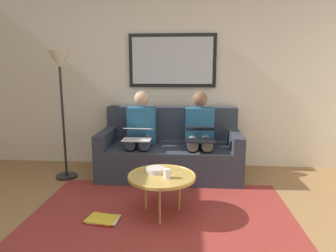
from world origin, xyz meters
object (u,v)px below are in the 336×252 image
bowl (156,170)px  person_left (200,132)px  person_right (141,131)px  cup (167,174)px  laptop_black (200,134)px  framed_mirror (172,61)px  magazine_stack (102,219)px  coffee_table (161,177)px  standing_lamp (60,74)px  laptop_white (138,133)px  couch (170,152)px

bowl → person_left: bearing=-113.3°
bowl → person_right: person_right is taller
cup → laptop_black: bearing=-108.8°
person_left → person_right: size_ratio=1.00×
laptop_black → person_right: (0.79, -0.23, -0.02)m
framed_mirror → magazine_stack: framed_mirror is taller
cup → bowl: (0.13, -0.15, -0.02)m
coffee_table → bowl: (0.07, -0.08, 0.04)m
standing_lamp → laptop_white: bearing=177.3°
magazine_stack → standing_lamp: bearing=-54.1°
person_right → standing_lamp: standing_lamp is taller
framed_mirror → person_right: (0.39, 0.46, -0.94)m
coffee_table → cup: bearing=131.8°
laptop_white → magazine_stack: bearing=81.7°
bowl → person_left: person_left is taller
couch → bowl: (0.07, 1.14, 0.12)m
laptop_black → person_right: size_ratio=0.34×
person_right → laptop_white: 0.25m
coffee_table → cup: size_ratio=7.42×
laptop_black → person_right: 0.82m
magazine_stack → person_right: bearing=-96.8°
person_right → standing_lamp: (0.98, 0.20, 0.76)m
person_right → laptop_white: person_right is taller
laptop_white → standing_lamp: (0.98, -0.05, 0.74)m
framed_mirror → magazine_stack: 2.42m
laptop_white → magazine_stack: size_ratio=1.04×
couch → laptop_white: size_ratio=5.29×
person_left → person_right: bearing=0.0°
couch → magazine_stack: bearing=68.5°
couch → laptop_black: couch is taller
cup → magazine_stack: size_ratio=0.27×
standing_lamp → cup: bearing=144.7°
framed_mirror → laptop_white: framed_mirror is taller
person_left → laptop_white: bearing=17.3°
couch → person_right: bearing=9.8°
cup → magazine_stack: bearing=11.0°
framed_mirror → cup: bearing=92.0°
coffee_table → laptop_white: size_ratio=1.90×
couch → bowl: couch is taller
laptop_black → laptop_white: laptop_black is taller
bowl → person_left: size_ratio=0.17×
coffee_table → laptop_black: bearing=-113.4°
cup → person_left: (-0.34, -1.22, 0.16)m
coffee_table → laptop_black: size_ratio=1.70×
laptop_black → person_left: bearing=-90.0°
laptop_black → standing_lamp: (1.77, -0.03, 0.74)m
person_left → couch: bearing=-9.8°
person_left → standing_lamp: bearing=6.4°
person_left → person_right: (0.79, 0.00, 0.00)m
coffee_table → standing_lamp: standing_lamp is taller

